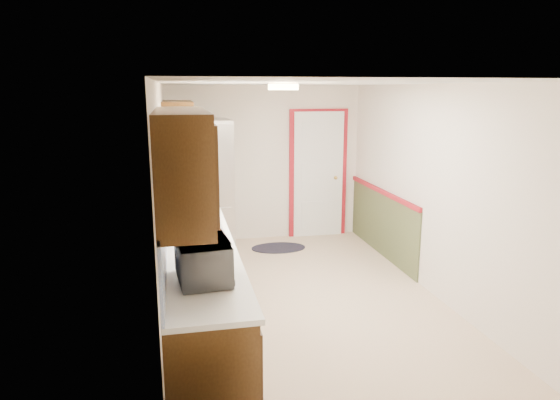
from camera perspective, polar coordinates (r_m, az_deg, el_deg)
name	(u,v)px	position (r m, az deg, el deg)	size (l,w,h in m)	color
room_shell	(306,196)	(5.42, 3.02, 0.41)	(3.20, 5.20, 2.52)	#C9AE8E
kitchen_run	(193,246)	(5.06, -9.86, -5.21)	(0.63, 4.00, 2.20)	#39210C
back_wall_trim	(331,184)	(7.83, 5.88, 1.82)	(1.12, 2.30, 2.08)	maroon
ceiling_fixture	(283,87)	(5.03, 0.38, 12.81)	(0.30, 0.30, 0.06)	#FFD88C
microwave	(203,256)	(3.77, -8.74, -6.32)	(0.56, 0.31, 0.38)	white
refrigerator	(203,187)	(7.26, -8.81, 1.49)	(0.85, 0.83, 1.92)	#B7B7BC
rug	(278,248)	(7.53, -0.18, -5.48)	(0.81, 0.52, 0.01)	black
cooktop	(191,197)	(6.66, -10.09, 0.33)	(0.48, 0.57, 0.02)	black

